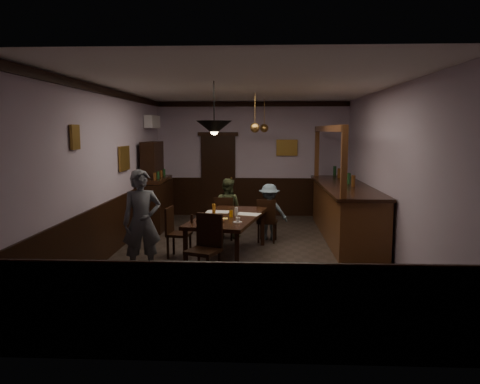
# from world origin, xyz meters

# --- Properties ---
(room) EXTENTS (5.01, 8.01, 3.01)m
(room) POSITION_xyz_m (0.00, 0.00, 1.50)
(room) COLOR #2D2621
(room) RESTS_ON ground
(dining_table) EXTENTS (1.41, 2.35, 0.75)m
(dining_table) POSITION_xyz_m (-0.34, -0.20, 0.69)
(dining_table) COLOR black
(dining_table) RESTS_ON ground
(chair_far_left) EXTENTS (0.40, 0.40, 0.90)m
(chair_far_left) POSITION_xyz_m (-0.52, 1.14, 0.49)
(chair_far_left) COLOR black
(chair_far_left) RESTS_ON ground
(chair_far_right) EXTENTS (0.43, 0.43, 0.88)m
(chair_far_right) POSITION_xyz_m (0.35, 0.97, 0.48)
(chair_far_right) COLOR black
(chair_far_right) RESTS_ON ground
(chair_near) EXTENTS (0.57, 0.57, 1.01)m
(chair_near) POSITION_xyz_m (-0.58, -1.49, 0.55)
(chair_near) COLOR black
(chair_near) RESTS_ON ground
(chair_side) EXTENTS (0.44, 0.44, 0.90)m
(chair_side) POSITION_xyz_m (-1.29, -0.22, 0.49)
(chair_side) COLOR black
(chair_side) RESTS_ON ground
(person_standing) EXTENTS (0.70, 0.58, 1.65)m
(person_standing) POSITION_xyz_m (-1.62, -1.22, 0.83)
(person_standing) COLOR #51545C
(person_standing) RESTS_ON ground
(person_seated_left) EXTENTS (0.73, 0.64, 1.25)m
(person_seated_left) POSITION_xyz_m (-0.48, 1.41, 0.62)
(person_seated_left) COLOR #3F482B
(person_seated_left) RESTS_ON ground
(person_seated_right) EXTENTS (0.76, 0.46, 1.16)m
(person_seated_right) POSITION_xyz_m (0.40, 1.24, 0.58)
(person_seated_right) COLOR slate
(person_seated_right) RESTS_ON ground
(newspaper_left) EXTENTS (0.44, 0.32, 0.01)m
(newspaper_left) POSITION_xyz_m (-0.56, 0.18, 0.75)
(newspaper_left) COLOR silver
(newspaper_left) RESTS_ON dining_table
(newspaper_right) EXTENTS (0.49, 0.41, 0.01)m
(newspaper_right) POSITION_xyz_m (0.01, -0.03, 0.75)
(newspaper_right) COLOR silver
(newspaper_right) RESTS_ON dining_table
(napkin) EXTENTS (0.18, 0.18, 0.00)m
(napkin) POSITION_xyz_m (-0.41, -0.46, 0.75)
(napkin) COLOR #EECA57
(napkin) RESTS_ON dining_table
(saucer) EXTENTS (0.15, 0.15, 0.01)m
(saucer) POSITION_xyz_m (-0.14, -0.78, 0.76)
(saucer) COLOR white
(saucer) RESTS_ON dining_table
(coffee_cup) EXTENTS (0.09, 0.09, 0.07)m
(coffee_cup) POSITION_xyz_m (-0.14, -0.78, 0.80)
(coffee_cup) COLOR white
(coffee_cup) RESTS_ON saucer
(pastry_plate) EXTENTS (0.22, 0.22, 0.01)m
(pastry_plate) POSITION_xyz_m (-0.51, -0.74, 0.76)
(pastry_plate) COLOR white
(pastry_plate) RESTS_ON dining_table
(pastry_ring_a) EXTENTS (0.13, 0.13, 0.04)m
(pastry_ring_a) POSITION_xyz_m (-0.54, -0.67, 0.79)
(pastry_ring_a) COLOR #C68C47
(pastry_ring_a) RESTS_ON pastry_plate
(pastry_ring_b) EXTENTS (0.13, 0.13, 0.04)m
(pastry_ring_b) POSITION_xyz_m (-0.42, -0.75, 0.79)
(pastry_ring_b) COLOR #C68C47
(pastry_ring_b) RESTS_ON pastry_plate
(soda_can) EXTENTS (0.07, 0.07, 0.12)m
(soda_can) POSITION_xyz_m (-0.28, -0.31, 0.81)
(soda_can) COLOR #FEAC15
(soda_can) RESTS_ON dining_table
(beer_glass) EXTENTS (0.06, 0.06, 0.20)m
(beer_glass) POSITION_xyz_m (-0.60, -0.13, 0.85)
(beer_glass) COLOR #BF721E
(beer_glass) RESTS_ON dining_table
(water_glass) EXTENTS (0.06, 0.06, 0.15)m
(water_glass) POSITION_xyz_m (-0.20, -0.16, 0.82)
(water_glass) COLOR silver
(water_glass) RESTS_ON dining_table
(pepper_mill) EXTENTS (0.04, 0.04, 0.14)m
(pepper_mill) POSITION_xyz_m (-0.89, -0.86, 0.82)
(pepper_mill) COLOR black
(pepper_mill) RESTS_ON dining_table
(sideboard) EXTENTS (0.54, 1.51, 1.99)m
(sideboard) POSITION_xyz_m (-2.21, 2.26, 0.80)
(sideboard) COLOR black
(sideboard) RESTS_ON ground
(bar_counter) EXTENTS (0.97, 4.18, 2.34)m
(bar_counter) POSITION_xyz_m (1.99, 1.50, 0.59)
(bar_counter) COLOR #532816
(bar_counter) RESTS_ON ground
(door_back) EXTENTS (0.90, 0.06, 2.10)m
(door_back) POSITION_xyz_m (-0.90, 3.95, 1.05)
(door_back) COLOR black
(door_back) RESTS_ON ground
(ac_unit) EXTENTS (0.20, 0.85, 0.30)m
(ac_unit) POSITION_xyz_m (-2.38, 2.90, 2.45)
(ac_unit) COLOR white
(ac_unit) RESTS_ON ground
(picture_left_small) EXTENTS (0.04, 0.28, 0.36)m
(picture_left_small) POSITION_xyz_m (-2.46, -1.60, 2.15)
(picture_left_small) COLOR olive
(picture_left_small) RESTS_ON ground
(picture_left_large) EXTENTS (0.04, 0.62, 0.48)m
(picture_left_large) POSITION_xyz_m (-2.46, 0.80, 1.70)
(picture_left_large) COLOR olive
(picture_left_large) RESTS_ON ground
(picture_back) EXTENTS (0.55, 0.04, 0.42)m
(picture_back) POSITION_xyz_m (0.90, 3.96, 1.80)
(picture_back) COLOR olive
(picture_back) RESTS_ON ground
(pendant_iron) EXTENTS (0.56, 0.56, 0.82)m
(pendant_iron) POSITION_xyz_m (-0.50, -0.98, 2.29)
(pendant_iron) COLOR black
(pendant_iron) RESTS_ON ground
(pendant_brass_mid) EXTENTS (0.20, 0.20, 0.81)m
(pendant_brass_mid) POSITION_xyz_m (0.10, 1.46, 2.30)
(pendant_brass_mid) COLOR #BF8C3F
(pendant_brass_mid) RESTS_ON ground
(pendant_brass_far) EXTENTS (0.20, 0.20, 0.81)m
(pendant_brass_far) POSITION_xyz_m (0.30, 3.04, 2.30)
(pendant_brass_far) COLOR #BF8C3F
(pendant_brass_far) RESTS_ON ground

